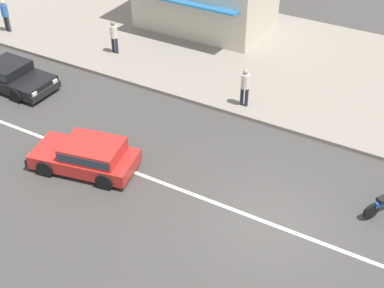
# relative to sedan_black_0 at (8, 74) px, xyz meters

# --- Properties ---
(ground_plane) EXTENTS (160.00, 160.00, 0.00)m
(ground_plane) POSITION_rel_sedan_black_0_xyz_m (12.87, -2.24, -0.53)
(ground_plane) COLOR #423F3D
(lane_centre_stripe) EXTENTS (50.40, 0.14, 0.01)m
(lane_centre_stripe) POSITION_rel_sedan_black_0_xyz_m (12.87, -2.24, -0.53)
(lane_centre_stripe) COLOR silver
(lane_centre_stripe) RESTS_ON ground
(kerb_strip) EXTENTS (68.00, 10.00, 0.15)m
(kerb_strip) POSITION_rel_sedan_black_0_xyz_m (12.87, 7.56, -0.46)
(kerb_strip) COLOR gray
(kerb_strip) RESTS_ON ground
(sedan_black_0) EXTENTS (4.29, 1.91, 1.06)m
(sedan_black_0) POSITION_rel_sedan_black_0_xyz_m (0.00, 0.00, 0.00)
(sedan_black_0) COLOR black
(sedan_black_0) RESTS_ON ground
(hatchback_red_4) EXTENTS (3.88, 2.30, 1.10)m
(hatchback_red_4) POSITION_rel_sedan_black_0_xyz_m (6.47, -2.83, 0.05)
(hatchback_red_4) COLOR red
(hatchback_red_4) RESTS_ON ground
(pedestrian_mid_kerb) EXTENTS (0.34, 0.34, 1.62)m
(pedestrian_mid_kerb) POSITION_rel_sedan_black_0_xyz_m (9.47, 3.26, 0.56)
(pedestrian_mid_kerb) COLOR #232838
(pedestrian_mid_kerb) RESTS_ON kerb_strip
(pedestrian_by_shop) EXTENTS (0.34, 0.34, 1.55)m
(pedestrian_by_shop) POSITION_rel_sedan_black_0_xyz_m (2.28, 4.48, 0.51)
(pedestrian_by_shop) COLOR #232838
(pedestrian_by_shop) RESTS_ON kerb_strip
(pedestrian_far_end) EXTENTS (0.34, 0.34, 1.61)m
(pedestrian_far_end) POSITION_rel_sedan_black_0_xyz_m (-3.83, 3.77, 0.55)
(pedestrian_far_end) COLOR #333338
(pedestrian_far_end) RESTS_ON kerb_strip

